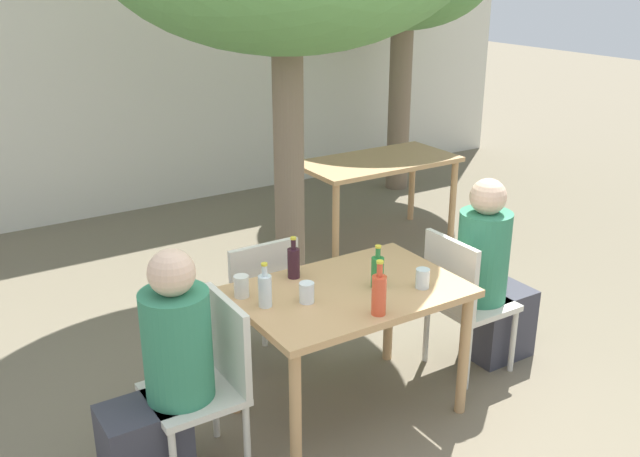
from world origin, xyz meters
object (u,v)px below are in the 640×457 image
(patio_chair_1, at_px, (462,296))
(soda_bottle_3, at_px, (379,294))
(green_bottle_0, at_px, (377,271))
(person_seated_1, at_px, (491,282))
(dining_table_front, at_px, (349,306))
(water_bottle_1, at_px, (265,290))
(patio_chair_0, at_px, (209,376))
(drinking_glass_0, at_px, (423,278))
(person_seated_0, at_px, (163,385))
(drinking_glass_2, at_px, (241,286))
(patio_chair_2, at_px, (257,298))
(wine_bottle_2, at_px, (294,262))
(dining_table_back, at_px, (378,170))
(drinking_glass_1, at_px, (307,293))

(patio_chair_1, relative_size, soda_bottle_3, 3.15)
(green_bottle_0, bearing_deg, person_seated_1, 3.65)
(dining_table_front, relative_size, water_bottle_1, 5.07)
(patio_chair_0, xyz_separation_m, drinking_glass_0, (1.18, -0.20, 0.32))
(green_bottle_0, bearing_deg, person_seated_0, 177.18)
(person_seated_1, xyz_separation_m, drinking_glass_2, (-1.61, 0.22, 0.28))
(patio_chair_1, xyz_separation_m, water_bottle_1, (-1.32, 0.06, 0.35))
(patio_chair_2, bearing_deg, drinking_glass_2, 54.73)
(dining_table_front, relative_size, drinking_glass_2, 10.32)
(water_bottle_1, xyz_separation_m, wine_bottle_2, (0.30, 0.23, 0.00))
(patio_chair_1, bearing_deg, patio_chair_0, 90.00)
(patio_chair_0, xyz_separation_m, patio_chair_1, (1.68, 0.00, 0.00))
(patio_chair_0, bearing_deg, person_seated_1, 90.00)
(water_bottle_1, bearing_deg, drinking_glass_2, 107.79)
(green_bottle_0, xyz_separation_m, soda_bottle_3, (-0.18, -0.26, 0.02))
(dining_table_back, xyz_separation_m, drinking_glass_1, (-1.99, -2.06, 0.16))
(person_seated_0, distance_m, person_seated_1, 2.14)
(patio_chair_1, relative_size, drinking_glass_0, 8.41)
(person_seated_0, relative_size, drinking_glass_0, 11.28)
(patio_chair_0, bearing_deg, water_bottle_1, 99.42)
(water_bottle_1, bearing_deg, drinking_glass_0, -17.40)
(patio_chair_2, distance_m, soda_bottle_3, 1.04)
(person_seated_0, xyz_separation_m, green_bottle_0, (1.21, -0.06, 0.32))
(dining_table_front, height_order, soda_bottle_3, soda_bottle_3)
(patio_chair_0, height_order, soda_bottle_3, soda_bottle_3)
(dining_table_front, height_order, person_seated_1, person_seated_1)
(water_bottle_1, xyz_separation_m, drinking_glass_2, (-0.05, 0.16, -0.03))
(patio_chair_1, bearing_deg, drinking_glass_1, 90.75)
(dining_table_back, bearing_deg, person_seated_1, -107.39)
(wine_bottle_2, relative_size, drinking_glass_1, 2.21)
(water_bottle_1, distance_m, drinking_glass_1, 0.22)
(patio_chair_2, height_order, water_bottle_1, water_bottle_1)
(water_bottle_1, xyz_separation_m, drinking_glass_0, (0.82, -0.26, -0.04))
(person_seated_0, bearing_deg, patio_chair_1, 90.00)
(green_bottle_0, xyz_separation_m, drinking_glass_2, (-0.67, 0.28, -0.03))
(soda_bottle_3, height_order, drinking_glass_0, soda_bottle_3)
(person_seated_1, distance_m, drinking_glass_0, 0.81)
(patio_chair_0, height_order, drinking_glass_2, patio_chair_0)
(dining_table_front, bearing_deg, person_seated_0, -180.00)
(soda_bottle_3, bearing_deg, wine_bottle_2, 102.77)
(patio_chair_2, xyz_separation_m, person_seated_0, (-0.83, -0.64, 0.03))
(patio_chair_0, distance_m, drinking_glass_1, 0.64)
(patio_chair_0, bearing_deg, patio_chair_1, 90.00)
(dining_table_front, xyz_separation_m, drinking_glass_2, (-0.53, 0.22, 0.16))
(drinking_glass_2, bearing_deg, drinking_glass_1, -43.08)
(patio_chair_2, bearing_deg, drinking_glass_0, 124.84)
(patio_chair_0, distance_m, water_bottle_1, 0.51)
(patio_chair_0, distance_m, patio_chair_1, 1.68)
(person_seated_0, height_order, wine_bottle_2, person_seated_0)
(soda_bottle_3, height_order, drinking_glass_2, soda_bottle_3)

